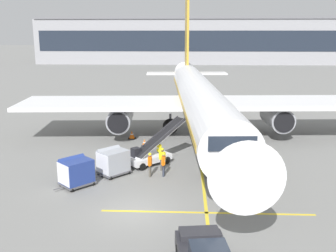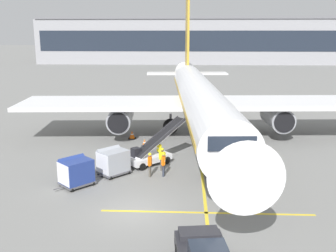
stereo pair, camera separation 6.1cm
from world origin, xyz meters
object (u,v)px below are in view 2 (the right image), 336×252
at_px(parked_airplane, 199,98).
at_px(safety_cone_wingtip, 145,143).
at_px(belt_loader, 151,152).
at_px(ground_crew_wingwalker, 163,163).
at_px(baggage_cart_second, 76,171).
at_px(safety_cone_engine_keepout, 132,135).
at_px(ground_crew_marshaller, 159,150).
at_px(ground_crew_by_carts, 150,163).
at_px(ground_crew_by_loader, 162,158).
at_px(baggage_cart_lead, 113,161).

relative_size(parked_airplane, safety_cone_wingtip, 65.47).
bearing_deg(belt_loader, parked_airplane, 65.76).
distance_m(belt_loader, ground_crew_wingwalker, 2.86).
xyz_separation_m(baggage_cart_second, safety_cone_engine_keepout, (2.05, 11.93, -0.63)).
distance_m(belt_loader, safety_cone_wingtip, 4.78).
height_order(parked_airplane, baggage_cart_second, parked_airplane).
height_order(parked_airplane, ground_crew_marshaller, parked_airplane).
relative_size(parked_airplane, ground_crew_by_carts, 24.97).
bearing_deg(belt_loader, ground_crew_by_loader, -58.03).
height_order(baggage_cart_lead, safety_cone_wingtip, baggage_cart_lead).
distance_m(ground_crew_by_loader, ground_crew_by_carts, 1.45).
bearing_deg(baggage_cart_lead, ground_crew_by_loader, 14.92).
relative_size(belt_loader, ground_crew_wingwalker, 2.65).
distance_m(belt_loader, safety_cone_engine_keepout, 7.68).
height_order(ground_crew_by_loader, ground_crew_marshaller, same).
distance_m(parked_airplane, ground_crew_wingwalker, 11.82).
bearing_deg(baggage_cart_second, ground_crew_wingwalker, 19.87).
relative_size(parked_airplane, ground_crew_marshaller, 24.97).
height_order(belt_loader, baggage_cart_lead, belt_loader).
bearing_deg(belt_loader, baggage_cart_second, -134.11).
xyz_separation_m(ground_crew_by_loader, ground_crew_marshaller, (-0.36, 1.95, 0.00)).
relative_size(ground_crew_by_carts, safety_cone_wingtip, 2.62).
xyz_separation_m(ground_crew_marshaller, safety_cone_engine_keepout, (-3.07, 6.84, -0.62)).
xyz_separation_m(ground_crew_wingwalker, safety_cone_engine_keepout, (-3.59, 9.89, -0.62)).
xyz_separation_m(parked_airplane, belt_loader, (-3.85, -8.54, -2.81)).
height_order(baggage_cart_lead, baggage_cart_second, same).
bearing_deg(ground_crew_by_loader, safety_cone_engine_keepout, 111.32).
bearing_deg(baggage_cart_second, belt_loader, 45.89).
bearing_deg(baggage_cart_lead, belt_loader, 44.65).
bearing_deg(safety_cone_wingtip, ground_crew_by_loader, -72.41).
xyz_separation_m(parked_airplane, safety_cone_engine_keepout, (-6.32, -1.29, -3.34)).
distance_m(baggage_cart_lead, safety_cone_wingtip, 7.28).
bearing_deg(parked_airplane, belt_loader, -114.24).
bearing_deg(ground_crew_by_carts, ground_crew_wingwalker, 7.86).
relative_size(belt_loader, safety_cone_engine_keepout, 6.01).
xyz_separation_m(belt_loader, baggage_cart_second, (-4.53, -4.67, 0.10)).
height_order(ground_crew_wingwalker, safety_cone_engine_keepout, ground_crew_wingwalker).
bearing_deg(ground_crew_by_loader, safety_cone_wingtip, 107.59).
bearing_deg(ground_crew_marshaller, parked_airplane, 68.21).
relative_size(belt_loader, ground_crew_by_loader, 2.65).
relative_size(ground_crew_wingwalker, safety_cone_engine_keepout, 2.27).
relative_size(ground_crew_marshaller, ground_crew_wingwalker, 1.00).
xyz_separation_m(parked_airplane, ground_crew_wingwalker, (-2.73, -11.17, -2.72)).
height_order(safety_cone_engine_keepout, safety_cone_wingtip, safety_cone_engine_keepout).
relative_size(ground_crew_by_loader, ground_crew_marshaller, 1.00).
relative_size(baggage_cart_lead, ground_crew_by_carts, 1.46).
xyz_separation_m(ground_crew_by_carts, ground_crew_marshaller, (0.42, 3.18, 0.00)).
bearing_deg(safety_cone_wingtip, parked_airplane, 38.89).
distance_m(baggage_cart_second, ground_crew_by_carts, 5.07).
xyz_separation_m(parked_airplane, ground_crew_marshaller, (-3.25, -8.13, -2.72)).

